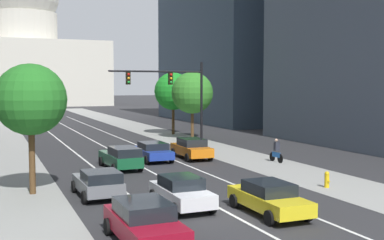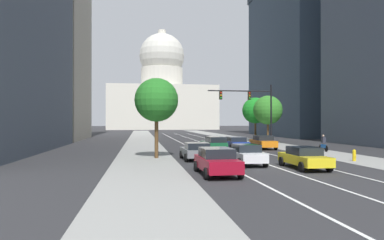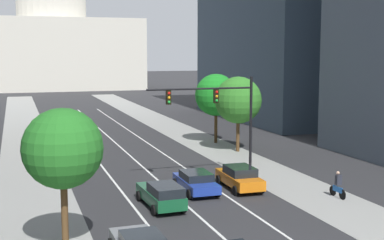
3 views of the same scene
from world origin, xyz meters
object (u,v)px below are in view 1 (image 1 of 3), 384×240
(car_blue, at_px, (153,151))
(car_orange, at_px, (191,148))
(car_white, at_px, (181,191))
(traffic_signal_mast, at_px, (175,90))
(fire_hydrant, at_px, (327,179))
(car_yellow, at_px, (269,197))
(street_tree_far_right, at_px, (173,91))
(car_crimson, at_px, (144,222))
(car_green, at_px, (121,157))
(cyclist, at_px, (276,151))
(capitol_building, at_px, (26,51))
(car_gray, at_px, (98,183))
(street_tree_mid_right, at_px, (192,93))
(street_tree_mid_left, at_px, (31,100))

(car_blue, relative_size, car_orange, 0.99)
(car_white, relative_size, traffic_signal_mast, 0.55)
(fire_hydrant, bearing_deg, car_yellow, -148.44)
(car_orange, height_order, street_tree_far_right, street_tree_far_right)
(car_yellow, distance_m, car_orange, 16.70)
(car_crimson, relative_size, car_blue, 0.99)
(car_green, relative_size, cyclist, 2.81)
(car_orange, bearing_deg, capitol_building, 3.78)
(street_tree_far_right, bearing_deg, car_yellow, -103.42)
(car_green, height_order, cyclist, cyclist)
(car_orange, relative_size, traffic_signal_mast, 0.60)
(car_green, relative_size, fire_hydrant, 5.31)
(car_orange, relative_size, street_tree_far_right, 0.67)
(car_gray, relative_size, street_tree_mid_right, 0.58)
(car_yellow, relative_size, fire_hydrant, 5.08)
(car_orange, height_order, fire_hydrant, car_orange)
(car_gray, distance_m, car_orange, 13.92)
(car_crimson, distance_m, car_blue, 19.33)
(capitol_building, height_order, car_crimson, capitol_building)
(car_crimson, height_order, car_white, car_crimson)
(car_green, distance_m, car_blue, 4.15)
(fire_hydrant, bearing_deg, car_orange, 102.20)
(car_green, bearing_deg, car_crimson, 166.21)
(car_yellow, bearing_deg, car_blue, 0.48)
(capitol_building, distance_m, car_green, 111.54)
(capitol_building, relative_size, traffic_signal_mast, 5.50)
(street_tree_far_right, bearing_deg, cyclist, -90.21)
(capitol_building, bearing_deg, street_tree_mid_left, -93.76)
(car_green, relative_size, street_tree_mid_right, 0.69)
(car_white, relative_size, street_tree_mid_right, 0.61)
(car_orange, bearing_deg, car_crimson, 154.32)
(car_green, xyz_separation_m, car_gray, (-3.10, -7.66, -0.07))
(car_green, height_order, car_crimson, car_green)
(car_crimson, relative_size, traffic_signal_mast, 0.60)
(fire_hydrant, distance_m, street_tree_far_right, 31.14)
(fire_hydrant, bearing_deg, capitol_building, 93.51)
(car_blue, distance_m, car_white, 14.28)
(car_orange, relative_size, street_tree_mid_right, 0.67)
(car_white, xyz_separation_m, car_yellow, (3.10, -2.55, -0.01))
(street_tree_mid_right, bearing_deg, car_green, -126.60)
(car_orange, height_order, street_tree_mid_right, street_tree_mid_right)
(car_white, distance_m, fire_hydrant, 9.03)
(car_green, relative_size, street_tree_mid_left, 0.72)
(fire_hydrant, relative_size, cyclist, 0.53)
(car_green, distance_m, cyclist, 11.28)
(cyclist, bearing_deg, capitol_building, 3.59)
(car_white, bearing_deg, car_blue, -12.99)
(capitol_building, bearing_deg, car_gray, -92.25)
(car_green, relative_size, street_tree_far_right, 0.69)
(car_orange, bearing_deg, car_green, 114.93)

